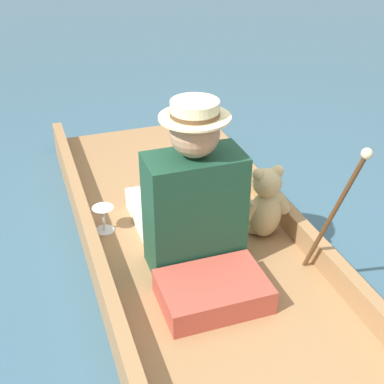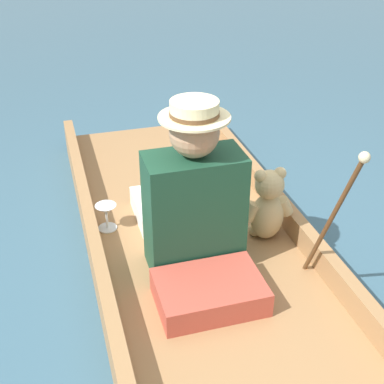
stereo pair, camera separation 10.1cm
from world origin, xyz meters
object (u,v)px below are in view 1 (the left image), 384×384
walking_cane (338,205)px  teddy_bear (265,204)px  wine_glass (103,214)px  seated_person (189,201)px

walking_cane → teddy_bear: bearing=99.6°
wine_glass → walking_cane: bearing=-42.4°
seated_person → walking_cane: bearing=-40.1°
teddy_bear → walking_cane: size_ratio=0.53×
teddy_bear → seated_person: bearing=-177.6°
teddy_bear → wine_glass: size_ratio=2.80×
teddy_bear → wine_glass: 0.82m
wine_glass → walking_cane: (0.84, -0.77, 0.34)m
seated_person → walking_cane: (0.49, -0.45, 0.15)m
teddy_bear → walking_cane: bearing=-80.4°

